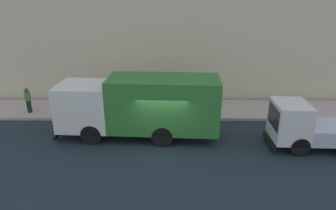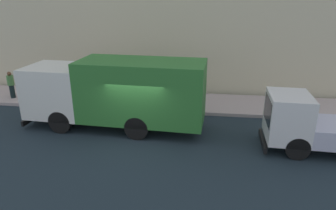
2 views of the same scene
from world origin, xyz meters
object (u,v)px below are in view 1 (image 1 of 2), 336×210
at_px(pedestrian_walking, 106,101).
at_px(pedestrian_standing, 63,99).
at_px(pedestrian_third, 28,100).
at_px(street_sign_post, 159,92).
at_px(large_utility_truck, 140,105).
at_px(small_flatbed_truck, 313,127).
at_px(traffic_cone_orange, 77,111).

distance_m(pedestrian_walking, pedestrian_standing, 2.86).
relative_size(pedestrian_third, street_sign_post, 0.61).
xyz_separation_m(large_utility_truck, pedestrian_third, (2.94, 7.35, -0.80)).
distance_m(small_flatbed_truck, pedestrian_standing, 14.35).
distance_m(large_utility_truck, street_sign_post, 2.60).
bearing_deg(pedestrian_standing, pedestrian_third, -110.67).
relative_size(small_flatbed_truck, street_sign_post, 1.99).
bearing_deg(small_flatbed_truck, traffic_cone_orange, 76.78).
height_order(pedestrian_standing, street_sign_post, street_sign_post).
relative_size(large_utility_truck, street_sign_post, 3.29).
bearing_deg(large_utility_truck, pedestrian_standing, 62.37).
height_order(large_utility_truck, small_flatbed_truck, large_utility_truck).
bearing_deg(large_utility_truck, traffic_cone_orange, 63.72).
relative_size(small_flatbed_truck, pedestrian_walking, 3.03).
bearing_deg(street_sign_post, pedestrian_standing, 84.22).
bearing_deg(traffic_cone_orange, pedestrian_third, 79.10).
bearing_deg(street_sign_post, traffic_cone_orange, 91.39).
bearing_deg(street_sign_post, pedestrian_third, 86.56).
distance_m(pedestrian_walking, street_sign_post, 3.31).
xyz_separation_m(large_utility_truck, pedestrian_standing, (3.05, 5.16, -0.79)).
xyz_separation_m(pedestrian_walking, traffic_cone_orange, (-0.15, 1.78, -0.58)).
height_order(pedestrian_third, traffic_cone_orange, pedestrian_third).
bearing_deg(pedestrian_third, pedestrian_standing, 169.76).
xyz_separation_m(pedestrian_third, traffic_cone_orange, (-0.62, -3.21, -0.50)).
bearing_deg(pedestrian_standing, small_flatbed_truck, 49.22).
bearing_deg(pedestrian_walking, traffic_cone_orange, -174.59).
xyz_separation_m(pedestrian_walking, pedestrian_third, (0.47, 4.99, -0.08)).
height_order(small_flatbed_truck, pedestrian_third, small_flatbed_truck).
distance_m(small_flatbed_truck, street_sign_post, 8.49).
bearing_deg(pedestrian_third, large_utility_truck, 144.91).
bearing_deg(small_flatbed_truck, pedestrian_walking, 73.73).
xyz_separation_m(pedestrian_standing, pedestrian_third, (-0.12, 2.19, -0.02)).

